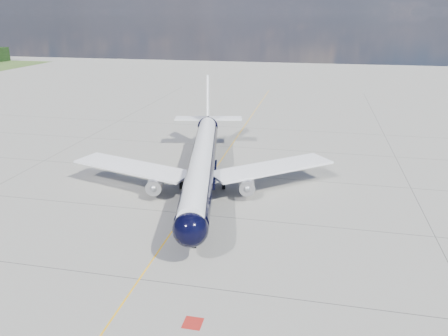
# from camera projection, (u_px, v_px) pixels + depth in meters

# --- Properties ---
(ground) EXTENTS (320.00, 320.00, 0.00)m
(ground) POSITION_uv_depth(u_px,v_px,m) (219.00, 163.00, 74.34)
(ground) COLOR gray
(ground) RESTS_ON ground
(taxiway_centerline) EXTENTS (0.16, 160.00, 0.01)m
(taxiway_centerline) POSITION_uv_depth(u_px,v_px,m) (212.00, 173.00, 69.74)
(taxiway_centerline) COLOR #F7AB0D
(taxiway_centerline) RESTS_ON ground
(red_marking) EXTENTS (1.60, 1.60, 0.01)m
(red_marking) POSITION_uv_depth(u_px,v_px,m) (193.00, 323.00, 36.18)
(red_marking) COLOR maroon
(red_marking) RESTS_ON ground
(main_airliner) EXTENTS (38.11, 46.98, 13.67)m
(main_airliner) POSITION_uv_depth(u_px,v_px,m) (202.00, 161.00, 62.56)
(main_airliner) COLOR black
(main_airliner) RESTS_ON ground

